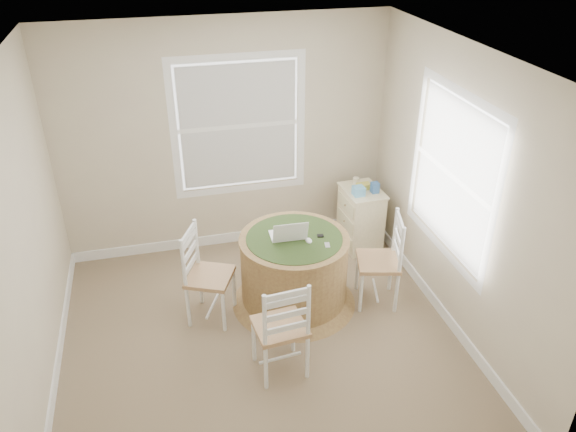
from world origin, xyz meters
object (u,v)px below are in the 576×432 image
object	(u,v)px
chair_right	(378,261)
corner_chest	(360,218)
chair_near	(280,326)
chair_left	(210,276)
laptop	(288,235)
round_table	(294,268)

from	to	relation	value
chair_right	corner_chest	bearing A→B (deg)	-176.85
chair_near	chair_right	world-z (taller)	same
chair_left	corner_chest	xyz separation A→B (m)	(1.84, 0.88, -0.11)
laptop	corner_chest	xyz separation A→B (m)	(1.07, 0.83, -0.43)
chair_left	corner_chest	size ratio (longest dim) A/B	1.31
chair_right	laptop	world-z (taller)	laptop
chair_near	chair_left	bearing A→B (deg)	-66.26
laptop	corner_chest	size ratio (longest dim) A/B	0.47
round_table	chair_near	world-z (taller)	chair_near
round_table	chair_left	size ratio (longest dim) A/B	1.31
chair_left	chair_near	xyz separation A→B (m)	(0.48, -0.85, 0.00)
round_table	chair_near	distance (m)	0.94
round_table	corner_chest	size ratio (longest dim) A/B	1.71
chair_left	laptop	bearing A→B (deg)	-61.71
laptop	round_table	bearing A→B (deg)	155.77
chair_right	corner_chest	size ratio (longest dim) A/B	1.31
chair_near	corner_chest	size ratio (longest dim) A/B	1.31
round_table	laptop	bearing A→B (deg)	163.70
round_table	chair_left	distance (m)	0.83
chair_right	corner_chest	xyz separation A→B (m)	(0.21, 1.03, -0.11)
round_table	chair_near	xyz separation A→B (m)	(-0.35, -0.87, 0.06)
chair_left	corner_chest	bearing A→B (deg)	-39.99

